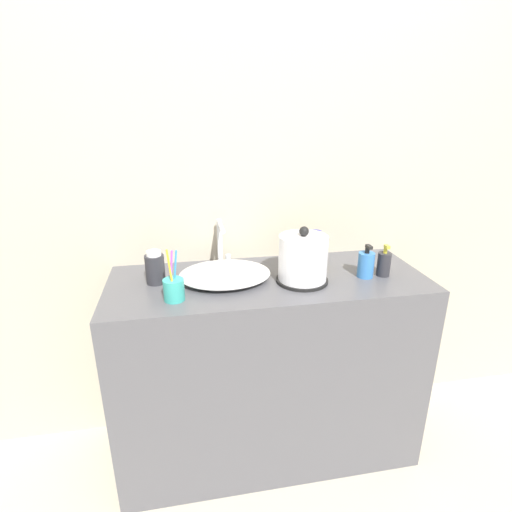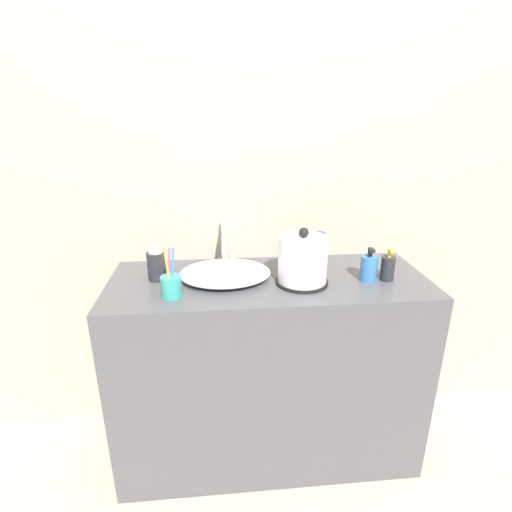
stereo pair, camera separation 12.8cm
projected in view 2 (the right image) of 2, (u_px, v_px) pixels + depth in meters
name	position (u px, v px, depth m)	size (l,w,h in m)	color
ground_plane	(274.00, 490.00, 1.67)	(12.00, 12.00, 0.00)	#BCB29E
wall_back	(262.00, 159.00, 1.71)	(6.00, 0.04, 2.60)	#ADA38E
vanity_counter	(268.00, 368.00, 1.76)	(1.28, 0.50, 0.86)	#4C4C51
sink_basin	(225.00, 273.00, 1.60)	(0.36, 0.29, 0.05)	white
faucet	(225.00, 239.00, 1.72)	(0.06, 0.17, 0.20)	silver
electric_kettle	(303.00, 262.00, 1.54)	(0.21, 0.21, 0.23)	black
toothbrush_cup	(171.00, 286.00, 1.44)	(0.07, 0.07, 0.19)	teal
lotion_bottle	(388.00, 268.00, 1.58)	(0.05, 0.05, 0.13)	#28282D
shampoo_bottle	(369.00, 268.00, 1.57)	(0.07, 0.07, 0.14)	#3370B7
mouthwash_bottle	(318.00, 252.00, 1.68)	(0.06, 0.06, 0.16)	gold
hand_cream_bottle	(157.00, 265.00, 1.58)	(0.07, 0.07, 0.13)	#28282D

